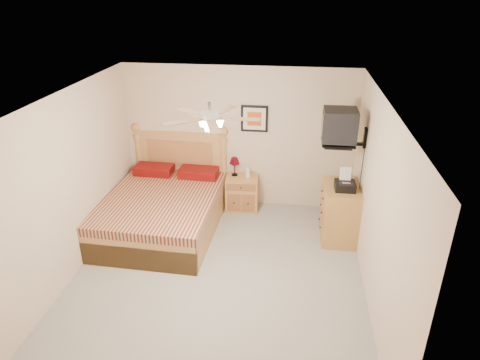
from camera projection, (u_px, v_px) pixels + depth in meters
The scene contains 17 objects.
floor at pixel (218, 276), 5.98m from camera, with size 4.50×4.50×0.00m, color gray.
ceiling at pixel (213, 101), 4.91m from camera, with size 4.00×4.50×0.04m, color white.
wall_back at pixel (239, 138), 7.46m from camera, with size 4.00×0.04×2.50m, color beige.
wall_front at pixel (164, 326), 3.42m from camera, with size 4.00×0.04×2.50m, color beige.
wall_left at pixel (67, 188), 5.68m from camera, with size 0.04×4.50×2.50m, color beige.
wall_right at pixel (377, 207), 5.21m from camera, with size 0.04×4.50×2.50m, color beige.
bed at pixel (160, 190), 6.80m from camera, with size 1.72×2.26×1.46m, color #C17B45, non-canonical shape.
nightstand at pixel (242, 193), 7.63m from camera, with size 0.57×0.42×0.61m, color #BA8238.
table_lamp at pixel (234, 166), 7.52m from camera, with size 0.18×0.18×0.34m, color #570412, non-canonical shape.
lotion_bottle at pixel (248, 172), 7.44m from camera, with size 0.09×0.09×0.23m, color silver.
framed_picture at pixel (254, 119), 7.25m from camera, with size 0.46×0.04×0.46m, color black.
dresser at pixel (340, 212), 6.70m from camera, with size 0.54×0.77×0.91m, color #A06D33.
fax_machine at pixel (346, 180), 6.33m from camera, with size 0.30×0.32×0.32m, color black, non-canonical shape.
magazine_lower at pixel (341, 178), 6.75m from camera, with size 0.18×0.25×0.02m, color #B2A38B.
magazine_upper at pixel (342, 176), 6.75m from camera, with size 0.18×0.25×0.02m, color gray.
wall_tv at pixel (350, 128), 6.20m from camera, with size 0.56×0.46×0.58m, color black, non-canonical shape.
ceiling_fan at pixel (210, 118), 4.79m from camera, with size 1.14×1.14×0.28m, color silver, non-canonical shape.
Camera 1 is at (0.94, -4.74, 3.77)m, focal length 32.00 mm.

